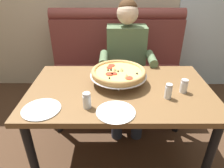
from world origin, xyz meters
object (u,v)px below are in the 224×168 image
Objects in this scene: shaker_pepper_flakes at (183,87)px; plate_near_left at (115,111)px; shaker_oregano at (86,101)px; pizza at (118,73)px; plate_near_right at (40,108)px; booth_bench at (116,75)px; diner_main at (126,59)px; patio_chair at (204,40)px; shaker_parmesan at (167,92)px; dining_table at (119,98)px.

shaker_pepper_flakes is 0.41× the size of plate_near_left.
pizza is at bearing 57.29° from shaker_oregano.
plate_near_right is at bearing -174.90° from shaker_oregano.
shaker_pepper_flakes is (0.47, -0.14, -0.05)m from pizza.
pizza reaches higher than plate_near_right.
booth_bench is 0.90m from pizza.
diner_main is 1.48× the size of patio_chair.
booth_bench is 3.63× the size of pizza.
diner_main reaches higher than plate_near_right.
shaker_pepper_flakes is 0.99m from plate_near_right.
shaker_pepper_flakes is 2.21m from patio_chair.
plate_near_right is (-0.97, -0.22, -0.03)m from shaker_pepper_flakes.
shaker_parmesan is at bearing -149.16° from shaker_pepper_flakes.
pizza is at bearing 35.17° from plate_near_right.
booth_bench is 14.66× the size of shaker_parmesan.
diner_main is 11.85× the size of shaker_oregano.
diner_main is 0.55m from pizza.
dining_table is at bearing 28.03° from plate_near_right.
patio_chair is at bearing 47.92° from plate_near_right.
plate_near_left is at bearing -153.63° from shaker_pepper_flakes.
shaker_pepper_flakes reaches higher than plate_near_right.
pizza is at bearing -90.80° from booth_bench.
shaker_parmesan is (0.24, -0.75, 0.06)m from diner_main.
diner_main is at bearing 82.14° from plate_near_left.
shaker_parmesan is at bearing -22.43° from dining_table.
patio_chair is (1.46, 1.82, -0.29)m from pizza.
patio_chair reaches higher than shaker_parmesan.
plate_near_left is (-0.03, -0.38, -0.08)m from pizza.
plate_near_left is 0.48m from plate_near_right.
shaker_parmesan is at bearing -72.16° from booth_bench.
shaker_oregano is at bearing 163.43° from plate_near_left.
diner_main is 1.07m from plate_near_right.
shaker_pepper_flakes is 0.55m from plate_near_left.
shaker_pepper_flakes is at bearing -16.18° from pizza.
plate_near_left is (0.18, -0.05, -0.04)m from shaker_oregano.
diner_main reaches higher than shaker_pepper_flakes.
diner_main is 1.89m from patio_chair.
diner_main is at bearing -71.57° from booth_bench.
plate_near_right is 2.94m from patio_chair.
pizza is (-0.01, 0.08, 0.18)m from dining_table.
shaker_oregano is 0.13× the size of patio_chair.
shaker_pepper_flakes is (0.13, 0.08, -0.00)m from shaker_parmesan.
dining_table is 3.13× the size of pizza.
pizza is 0.49m from shaker_pepper_flakes.
shaker_parmesan is (0.34, -0.21, -0.05)m from pizza.
shaker_oregano is at bearing 5.10° from plate_near_right.
patio_chair reaches higher than plate_near_left.
diner_main is 5.14× the size of plate_near_left.
pizza is 1.77× the size of plate_near_right.
shaker_pepper_flakes is at bearing -61.06° from diner_main.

